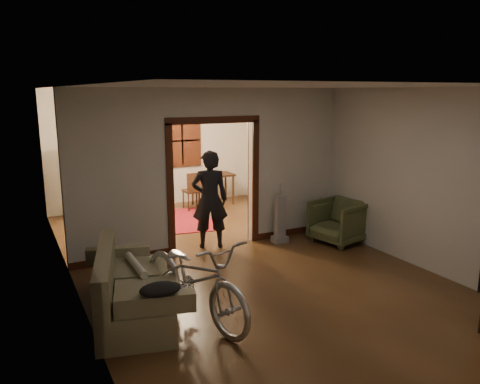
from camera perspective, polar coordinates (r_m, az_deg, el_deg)
floor at (r=7.88m, az=-1.00°, el=-8.14°), size 5.00×8.50×0.01m
ceiling at (r=7.39m, az=-1.08°, el=12.66°), size 5.00×8.50×0.01m
wall_back at (r=11.45m, az=-10.45°, el=5.27°), size 5.00×0.02×2.80m
wall_left at (r=6.82m, az=-20.28°, el=0.10°), size 0.02×8.50×2.80m
wall_right at (r=8.88m, az=13.64°, el=3.17°), size 0.02×8.50×2.80m
partition_wall at (r=8.18m, az=-3.35°, el=2.75°), size 5.00×0.14×2.80m
door_casing at (r=8.24m, az=-3.32°, el=0.69°), size 1.74×0.20×2.32m
far_window at (r=11.61m, az=-7.09°, el=6.22°), size 0.98×0.06×1.28m
chandelier at (r=9.71m, az=-7.64°, el=9.79°), size 0.24×0.24×0.24m
light_switch at (r=8.61m, az=3.28°, el=2.22°), size 0.08×0.01×0.12m
sofa at (r=6.03m, az=-12.72°, el=-10.51°), size 1.30×2.07×0.88m
rolled_paper at (r=6.29m, az=-12.56°, el=-8.66°), size 0.10×0.81×0.10m
jacket at (r=5.14m, az=-9.69°, el=-11.60°), size 0.45×0.34×0.13m
bicycle at (r=5.77m, az=-5.56°, el=-10.32°), size 1.19×2.14×1.07m
armchair at (r=8.79m, az=11.92°, el=-3.54°), size 1.03×1.01×0.79m
vacuum at (r=8.63m, az=4.90°, el=-3.29°), size 0.30×0.25×0.89m
person at (r=8.25m, az=-3.71°, el=-0.91°), size 0.74×0.60×1.75m
oriental_rug at (r=10.19m, az=-7.73°, el=-3.47°), size 1.81×2.19×0.02m
locker at (r=10.80m, az=-16.60°, el=1.47°), size 0.92×0.66×1.65m
globe at (r=10.66m, az=-16.96°, el=7.37°), size 0.27×0.27×0.27m
desk at (r=11.51m, az=-3.33°, el=0.30°), size 1.12×0.81×0.74m
desk_chair at (r=11.02m, az=-5.82°, el=0.14°), size 0.46×0.46×0.90m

